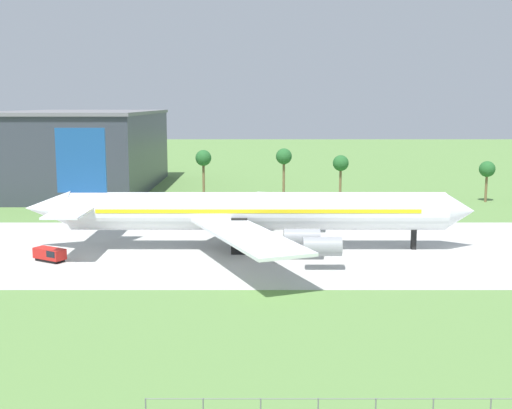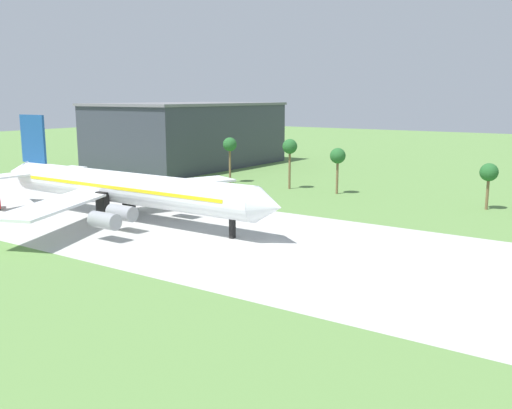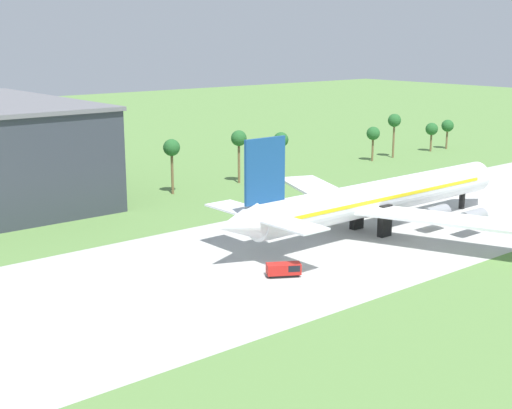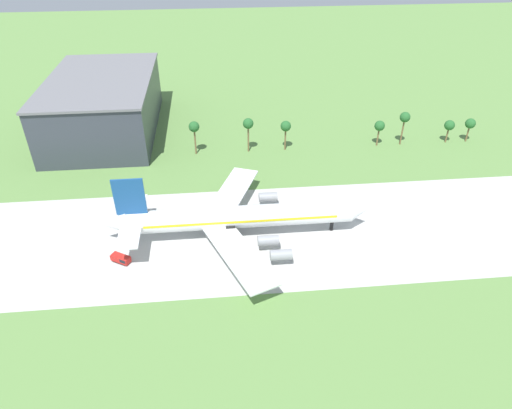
# 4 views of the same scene
# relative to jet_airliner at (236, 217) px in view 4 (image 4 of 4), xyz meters

# --- Properties ---
(ground_plane) EXTENTS (600.00, 600.00, 0.00)m
(ground_plane) POSITION_rel_jet_airliner_xyz_m (33.25, 0.17, -5.93)
(ground_plane) COLOR #5B8442
(taxiway_strip) EXTENTS (320.00, 44.00, 0.02)m
(taxiway_strip) POSITION_rel_jet_airliner_xyz_m (33.25, 0.17, -5.92)
(taxiway_strip) COLOR #B2B2AD
(taxiway_strip) RESTS_ON ground_plane
(jet_airliner) EXTENTS (68.78, 54.37, 18.64)m
(jet_airliner) POSITION_rel_jet_airliner_xyz_m (0.00, 0.00, 0.00)
(jet_airliner) COLOR white
(jet_airliner) RESTS_ON ground_plane
(baggage_tug) EXTENTS (5.16, 4.19, 1.89)m
(baggage_tug) POSITION_rel_jet_airliner_xyz_m (-28.32, -7.72, -4.88)
(baggage_tug) COLOR black
(baggage_tug) RESTS_ON ground_plane
(terminal_building) EXTENTS (36.72, 61.20, 20.26)m
(terminal_building) POSITION_rel_jet_airliner_xyz_m (-44.32, 70.04, 4.22)
(terminal_building) COLOR #333842
(terminal_building) RESTS_ON ground_plane
(palm_tree_row) EXTENTS (101.00, 3.60, 12.21)m
(palm_tree_row) POSITION_rel_jet_airliner_xyz_m (42.12, 47.63, 2.54)
(palm_tree_row) COLOR brown
(palm_tree_row) RESTS_ON ground_plane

